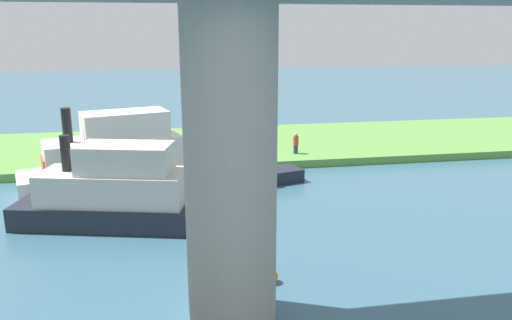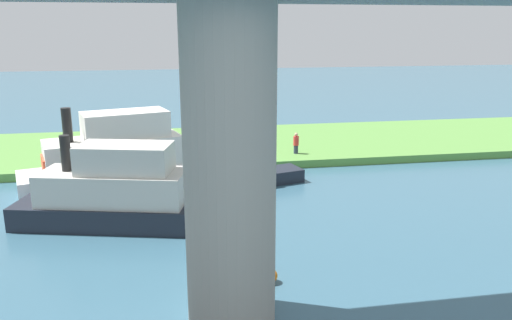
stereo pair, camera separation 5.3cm
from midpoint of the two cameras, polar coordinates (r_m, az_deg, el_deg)
The scene contains 9 objects.
ground_plane at distance 30.97m, azimuth -4.20°, elevation -1.39°, with size 160.00×160.00×0.00m, color #386075.
grassy_bank at distance 36.69m, azimuth -5.20°, elevation 1.55°, with size 80.00×12.00×0.50m, color #5B9342.
bridge_pylon at distance 14.27m, azimuth -2.97°, elevation -1.34°, with size 2.61×2.61×9.24m, color #9E998E.
person_on_bank at distance 33.37m, azimuth 4.45°, elevation 1.92°, with size 0.42×0.42×1.39m.
mooring_post at distance 32.41m, azimuth -14.14°, elevation 0.53°, with size 0.20×0.20×0.75m, color brown.
skiff_small at distance 28.67m, azimuth -16.04°, elevation 0.25°, with size 9.40×5.34×4.56m.
houseboat_blue at distance 23.29m, azimuth -16.12°, elevation -3.54°, with size 8.33×4.51×4.05m.
pontoon_yellow at distance 28.43m, azimuth 0.19°, elevation -1.63°, with size 5.02×2.87×1.58m.
marker_buoy at distance 17.94m, azimuth 1.60°, elevation -12.89°, with size 0.50×0.50×0.50m, color orange.
Camera 1 is at (3.03, 29.61, 8.55)m, focal length 35.55 mm.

